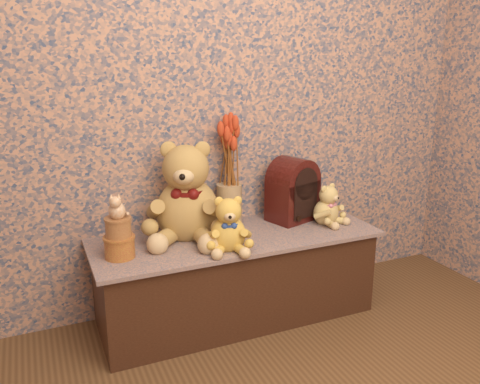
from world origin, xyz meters
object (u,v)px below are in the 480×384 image
object	(u,v)px
teddy_small	(326,202)
ceramic_vase	(229,205)
cat_figurine	(117,205)
cathedral_radio	(293,189)
teddy_large	(187,186)
biscuit_tin_lower	(120,247)
teddy_medium	(228,221)

from	to	relation	value
teddy_small	ceramic_vase	size ratio (longest dim) A/B	1.04
cat_figurine	cathedral_radio	bearing A→B (deg)	27.19
teddy_small	cat_figurine	distance (m)	1.11
ceramic_vase	teddy_large	bearing A→B (deg)	-163.45
teddy_small	biscuit_tin_lower	xyz separation A→B (m)	(-1.11, -0.03, -0.07)
biscuit_tin_lower	teddy_medium	bearing A→B (deg)	-11.85
teddy_large	ceramic_vase	distance (m)	0.30
teddy_medium	cat_figurine	size ratio (longest dim) A/B	2.28
teddy_small	teddy_large	bearing A→B (deg)	148.73
teddy_small	cathedral_radio	xyz separation A→B (m)	(-0.14, 0.12, 0.06)
teddy_small	ceramic_vase	distance (m)	0.52
teddy_large	cat_figurine	distance (m)	0.39
teddy_medium	ceramic_vase	distance (m)	0.34
teddy_medium	biscuit_tin_lower	size ratio (longest dim) A/B	2.06
biscuit_tin_lower	teddy_small	bearing A→B (deg)	1.35
teddy_medium	teddy_large	bearing A→B (deg)	133.59
cathedral_radio	ceramic_vase	size ratio (longest dim) A/B	1.56
cathedral_radio	biscuit_tin_lower	world-z (taller)	cathedral_radio
teddy_small	cathedral_radio	bearing A→B (deg)	115.50
teddy_medium	cat_figurine	distance (m)	0.51
teddy_large	cathedral_radio	world-z (taller)	teddy_large
teddy_medium	biscuit_tin_lower	distance (m)	0.50
teddy_large	teddy_small	distance (m)	0.76
teddy_large	cathedral_radio	size ratio (longest dim) A/B	1.49
biscuit_tin_lower	ceramic_vase	bearing A→B (deg)	18.76
teddy_medium	biscuit_tin_lower	bearing A→B (deg)	-175.61
teddy_medium	ceramic_vase	bearing A→B (deg)	83.21
teddy_medium	ceramic_vase	world-z (taller)	teddy_medium
biscuit_tin_lower	cat_figurine	size ratio (longest dim) A/B	1.11
teddy_large	teddy_medium	xyz separation A→B (m)	(0.12, -0.24, -0.12)
teddy_large	cat_figurine	bearing A→B (deg)	-135.71
teddy_medium	teddy_small	size ratio (longest dim) A/B	1.19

